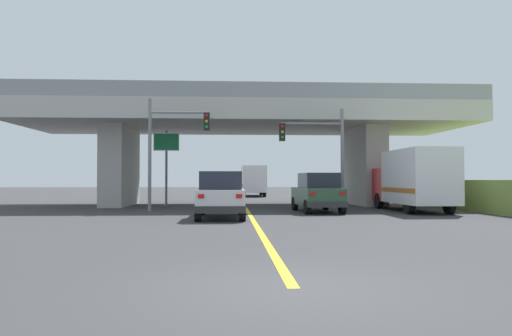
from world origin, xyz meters
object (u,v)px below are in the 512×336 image
suv_lead (221,195)px  suv_crossing (317,193)px  box_truck (414,180)px  highway_sign (166,151)px  semi_truck_distant (253,180)px  traffic_signal_nearside (321,146)px  traffic_signal_farside (170,140)px

suv_lead → suv_crossing: (4.91, 3.67, -0.00)m
box_truck → suv_lead: bearing=-158.6°
highway_sign → semi_truck_distant: highway_sign is taller
suv_crossing → traffic_signal_nearside: (0.44, 1.41, 2.49)m
highway_sign → semi_truck_distant: (6.29, 20.03, -1.82)m
traffic_signal_farside → highway_sign: size_ratio=1.28×
suv_crossing → traffic_signal_farside: bearing=168.3°
suv_lead → traffic_signal_nearside: bearing=43.6°
suv_lead → box_truck: 10.86m
box_truck → semi_truck_distant: box_truck is taller
traffic_signal_nearside → semi_truck_distant: 23.76m
suv_lead → highway_sign: 9.59m
suv_lead → highway_sign: size_ratio=1.00×
traffic_signal_farside → semi_truck_distant: 24.52m
suv_lead → semi_truck_distant: (2.83, 28.64, 0.60)m
traffic_signal_farside → highway_sign: 3.81m
suv_crossing → traffic_signal_farside: 8.31m
suv_lead → suv_crossing: same height
traffic_signal_farside → semi_truck_distant: bearing=76.6°
suv_lead → traffic_signal_farside: bearing=120.1°
box_truck → highway_sign: (-13.56, 4.65, 1.75)m
suv_lead → traffic_signal_farside: traffic_signal_farside is taller
suv_lead → semi_truck_distant: semi_truck_distant is taller
suv_crossing → semi_truck_distant: bearing=91.9°
traffic_signal_farside → semi_truck_distant: (5.65, 23.76, -2.18)m
traffic_signal_nearside → semi_truck_distant: traffic_signal_nearside is taller
box_truck → traffic_signal_nearside: (-4.75, 1.13, 1.82)m
suv_lead → box_truck: (10.09, 3.96, 0.67)m
box_truck → traffic_signal_nearside: 5.21m
suv_lead → box_truck: bearing=21.4°
traffic_signal_nearside → traffic_signal_farside: (-8.17, -0.21, 0.30)m
suv_lead → highway_sign: highway_sign is taller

